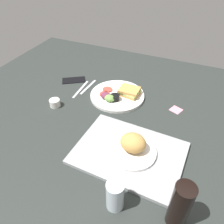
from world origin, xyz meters
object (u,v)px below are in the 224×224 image
(fork, at_px, (88,87))
(espresso_cup, at_px, (55,103))
(plate_with_salad, at_px, (118,95))
(sticky_note, at_px, (176,110))
(serving_tray, at_px, (129,153))
(bread_plate_near, at_px, (133,147))
(drinking_glass, at_px, (115,195))
(cell_phone, at_px, (74,80))
(knife, at_px, (81,89))
(soda_bottle, at_px, (180,206))

(fork, bearing_deg, espresso_cup, -15.10)
(plate_with_salad, bearing_deg, sticky_note, -176.73)
(serving_tray, height_order, bread_plate_near, bread_plate_near)
(espresso_cup, height_order, sticky_note, espresso_cup)
(bread_plate_near, relative_size, drinking_glass, 1.63)
(plate_with_salad, xyz_separation_m, cell_phone, (0.33, -0.06, -0.01))
(serving_tray, relative_size, espresso_cup, 8.04)
(plate_with_salad, bearing_deg, bread_plate_near, 120.89)
(plate_with_salad, relative_size, knife, 1.62)
(knife, bearing_deg, cell_phone, -130.90)
(cell_phone, relative_size, sticky_note, 2.57)
(soda_bottle, bearing_deg, knife, -39.32)
(serving_tray, xyz_separation_m, bread_plate_near, (-0.01, -0.01, 0.04))
(serving_tray, height_order, sticky_note, serving_tray)
(plate_with_salad, distance_m, drinking_glass, 0.65)
(serving_tray, bearing_deg, knife, -38.55)
(espresso_cup, bearing_deg, drinking_glass, 143.26)
(bread_plate_near, relative_size, soda_bottle, 1.03)
(bread_plate_near, height_order, drinking_glass, drinking_glass)
(drinking_glass, xyz_separation_m, knife, (0.47, -0.58, -0.06))
(espresso_cup, distance_m, knife, 0.20)
(plate_with_salad, bearing_deg, cell_phone, -9.58)
(drinking_glass, height_order, sticky_note, drinking_glass)
(plate_with_salad, height_order, knife, plate_with_salad)
(bread_plate_near, distance_m, soda_bottle, 0.31)
(drinking_glass, relative_size, fork, 0.72)
(bread_plate_near, xyz_separation_m, espresso_cup, (0.50, -0.15, -0.03))
(fork, distance_m, cell_phone, 0.13)
(espresso_cup, bearing_deg, serving_tray, 162.36)
(sticky_note, bearing_deg, bread_plate_near, 73.64)
(drinking_glass, bearing_deg, plate_with_salad, -68.42)
(soda_bottle, bearing_deg, espresso_cup, -26.37)
(drinking_glass, relative_size, soda_bottle, 0.63)
(soda_bottle, bearing_deg, serving_tray, -40.70)
(plate_with_salad, height_order, fork, plate_with_salad)
(plate_with_salad, relative_size, espresso_cup, 5.49)
(cell_phone, bearing_deg, drinking_glass, 98.20)
(serving_tray, distance_m, knife, 0.56)
(serving_tray, relative_size, soda_bottle, 2.33)
(serving_tray, height_order, plate_with_salad, plate_with_salad)
(fork, relative_size, cell_phone, 1.18)
(fork, distance_m, sticky_note, 0.53)
(serving_tray, distance_m, plate_with_salad, 0.42)
(plate_with_salad, bearing_deg, fork, -6.64)
(bread_plate_near, xyz_separation_m, plate_with_salad, (0.22, -0.36, -0.03))
(serving_tray, distance_m, espresso_cup, 0.51)
(soda_bottle, bearing_deg, bread_plate_near, -43.03)
(sticky_note, bearing_deg, knife, 3.52)
(knife, height_order, cell_phone, cell_phone)
(plate_with_salad, xyz_separation_m, fork, (0.21, -0.02, -0.01))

